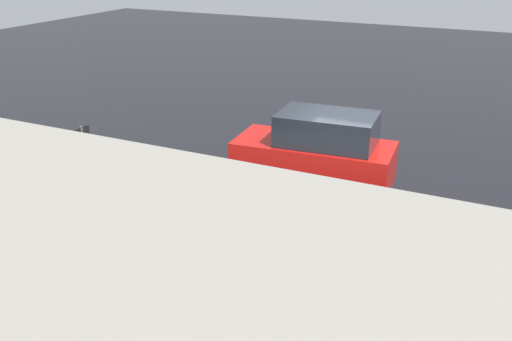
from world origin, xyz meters
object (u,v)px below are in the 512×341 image
moving_hatchback (317,153)px  pedestrian (113,174)px  sign_post (85,163)px  fire_hydrant (153,200)px

moving_hatchback → pedestrian: moving_hatchback is taller
moving_hatchback → sign_post: (3.68, 4.12, 0.55)m
moving_hatchback → fire_hydrant: (2.87, 2.97, -0.63)m
fire_hydrant → pedestrian: (0.92, 0.20, 0.56)m
pedestrian → sign_post: size_ratio=0.68×
pedestrian → moving_hatchback: bearing=-140.2°
pedestrian → sign_post: (-0.12, 0.95, 0.62)m
fire_hydrant → pedestrian: size_ratio=0.50×
fire_hydrant → sign_post: bearing=54.9°
moving_hatchback → sign_post: size_ratio=1.68×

